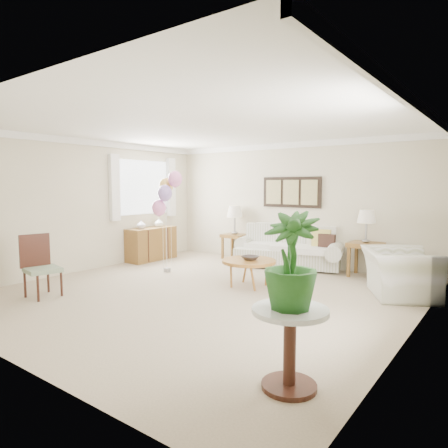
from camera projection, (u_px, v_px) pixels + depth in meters
name	position (u px, v px, depth m)	size (l,w,h in m)	color
ground_plane	(204.00, 293.00, 6.28)	(6.00, 6.00, 0.00)	tan
room_shell	(201.00, 190.00, 6.26)	(6.04, 6.04, 2.60)	beige
wall_art_triptych	(291.00, 192.00, 8.50)	(1.35, 0.06, 0.65)	black
sofa	(289.00, 250.00, 8.33)	(2.56, 1.41, 0.86)	silver
end_table_left	(235.00, 238.00, 9.23)	(0.52, 0.48, 0.57)	olive
end_table_right	(366.00, 248.00, 7.39)	(0.59, 0.53, 0.64)	olive
lamp_left	(235.00, 213.00, 9.18)	(0.37, 0.37, 0.66)	gray
lamp_right	(367.00, 218.00, 7.33)	(0.34, 0.34, 0.61)	gray
coffee_table	(249.00, 262.00, 6.66)	(0.90, 0.90, 0.46)	olive
decor_bowl	(250.00, 258.00, 6.64)	(0.27, 0.27, 0.07)	#322A28
armchair	(399.00, 273.00, 6.09)	(1.11, 0.97, 0.72)	silver
side_table	(290.00, 328.00, 3.29)	(0.64, 0.64, 0.69)	silver
potted_plant	(291.00, 261.00, 3.22)	(0.45, 0.45, 0.80)	#1D5118
accent_chair	(40.00, 264.00, 6.09)	(0.54, 0.54, 0.95)	gray
credenza	(151.00, 244.00, 9.07)	(0.46, 1.20, 0.74)	olive
vase_white	(141.00, 224.00, 8.76)	(0.19, 0.19, 0.20)	silver
vase_sage	(159.00, 222.00, 9.19)	(0.20, 0.20, 0.21)	silver
balloon_cluster	(166.00, 192.00, 7.68)	(0.53, 0.49, 1.98)	gray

